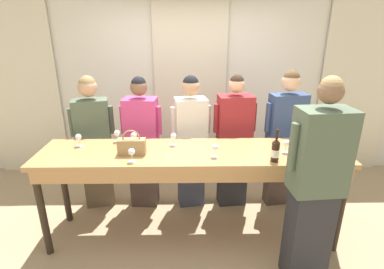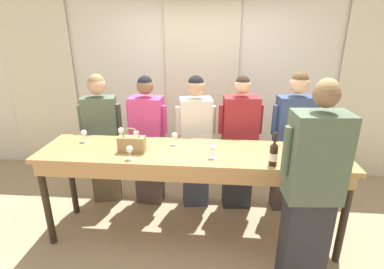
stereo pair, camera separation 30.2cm
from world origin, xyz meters
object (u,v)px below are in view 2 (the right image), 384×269
object	(u,v)px
wine_glass_center_mid	(305,148)
guest_striped_shirt	(239,144)
wine_bottle	(274,154)
wine_glass_back_mid	(287,148)
wine_glass_front_right	(174,136)
guest_pink_top	(148,141)
guest_cream_sweater	(196,141)
tasting_bar	(191,161)
wine_glass_front_mid	(121,131)
wine_glass_center_left	(129,150)
guest_olive_jacket	(102,138)
wine_glass_front_left	(136,134)
handbag	(132,144)
host_pouring	(311,193)
wine_glass_back_left	(84,133)
wine_glass_center_right	(213,149)
guest_navy_coat	(292,141)

from	to	relation	value
wine_glass_center_mid	guest_striped_shirt	size ratio (longest dim) A/B	0.08
wine_bottle	wine_glass_back_mid	world-z (taller)	wine_bottle
wine_glass_front_right	guest_pink_top	distance (m)	0.68
guest_cream_sweater	tasting_bar	bearing A→B (deg)	-89.54
wine_glass_front_mid	wine_glass_back_mid	world-z (taller)	same
wine_bottle	wine_glass_center_mid	world-z (taller)	wine_bottle
wine_glass_front_right	guest_pink_top	xyz separation A→B (m)	(-0.41, 0.48, -0.26)
wine_bottle	wine_glass_front_right	world-z (taller)	wine_bottle
wine_glass_center_left	wine_glass_front_mid	bearing A→B (deg)	115.74
guest_striped_shirt	tasting_bar	bearing A→B (deg)	-128.45
wine_glass_center_mid	guest_striped_shirt	bearing A→B (deg)	130.48
guest_olive_jacket	guest_pink_top	bearing A→B (deg)	0.00
wine_glass_back_mid	wine_glass_center_mid	bearing A→B (deg)	4.93
wine_bottle	guest_cream_sweater	size ratio (longest dim) A/B	0.19
guest_pink_top	wine_glass_front_left	bearing A→B (deg)	-91.50
handbag	guest_cream_sweater	bearing A→B (deg)	50.13
wine_glass_center_mid	guest_olive_jacket	distance (m)	2.38
guest_pink_top	tasting_bar	bearing A→B (deg)	-47.69
wine_glass_front_right	guest_striped_shirt	xyz separation A→B (m)	(0.71, 0.48, -0.26)
guest_olive_jacket	guest_striped_shirt	size ratio (longest dim) A/B	1.00
guest_pink_top	host_pouring	bearing A→B (deg)	-37.32
wine_bottle	wine_glass_back_left	size ratio (longest dim) A/B	2.32
wine_bottle	tasting_bar	bearing A→B (deg)	163.57
handbag	wine_glass_front_mid	bearing A→B (deg)	123.09
wine_glass_back_mid	host_pouring	xyz separation A→B (m)	(0.09, -0.54, -0.16)
wine_glass_center_mid	wine_glass_back_mid	bearing A→B (deg)	-175.07
wine_glass_center_mid	guest_striped_shirt	distance (m)	0.92
wine_bottle	wine_glass_center_left	bearing A→B (deg)	179.72
wine_bottle	wine_glass_center_right	world-z (taller)	wine_bottle
wine_glass_front_right	wine_glass_center_mid	world-z (taller)	same
wine_glass_front_left	wine_glass_center_mid	distance (m)	1.72
wine_glass_front_mid	wine_glass_back_left	xyz separation A→B (m)	(-0.37, -0.11, 0.00)
wine_bottle	guest_navy_coat	size ratio (longest dim) A/B	0.18
tasting_bar	host_pouring	size ratio (longest dim) A/B	1.66
wine_glass_back_left	wine_glass_center_left	bearing A→B (deg)	-32.44
wine_glass_front_right	wine_glass_center_left	bearing A→B (deg)	-132.53
tasting_bar	guest_cream_sweater	bearing A→B (deg)	90.46
wine_glass_back_mid	guest_pink_top	world-z (taller)	guest_pink_top
handbag	wine_glass_center_left	world-z (taller)	handbag
wine_glass_front_left	wine_glass_back_mid	xyz separation A→B (m)	(1.53, -0.24, 0.00)
handbag	wine_glass_front_left	xyz separation A→B (m)	(-0.02, 0.25, 0.01)
wine_glass_front_left	wine_glass_back_mid	distance (m)	1.55
wine_glass_front_right	wine_glass_back_mid	distance (m)	1.14
guest_navy_coat	wine_glass_front_right	bearing A→B (deg)	-160.40
host_pouring	guest_navy_coat	bearing A→B (deg)	84.04
guest_cream_sweater	wine_glass_center_mid	bearing A→B (deg)	-31.38
wine_glass_front_mid	wine_glass_back_left	size ratio (longest dim) A/B	1.00
guest_pink_top	guest_olive_jacket	bearing A→B (deg)	180.00
wine_glass_center_mid	guest_navy_coat	xyz separation A→B (m)	(0.05, 0.67, -0.20)
guest_cream_sweater	guest_olive_jacket	bearing A→B (deg)	-180.00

